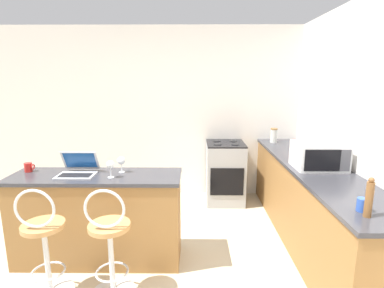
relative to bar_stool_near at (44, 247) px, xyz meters
The scene contains 16 objects.
wall_back 2.72m from the bar_stool_near, 69.72° to the left, with size 12.00×0.06×2.60m.
breakfast_bar 0.62m from the bar_stool_near, 64.00° to the left, with size 1.65×0.52×0.90m.
counter_right 2.70m from the bar_stool_near, 20.14° to the left, with size 0.62×2.98×0.90m.
bar_stool_near is the anchor object (origin of this frame).
bar_stool_far 0.54m from the bar_stool_near, ahead, with size 0.40×0.40×0.99m.
laptop 0.77m from the bar_stool_near, 81.00° to the left, with size 0.35×0.31×0.22m.
microwave 2.71m from the bar_stool_near, 17.64° to the left, with size 0.49×0.39×0.27m.
toaster 2.92m from the bar_stool_near, 26.64° to the left, with size 0.24×0.28×0.20m.
stove_range 2.68m from the bar_stool_near, 50.97° to the left, with size 0.55×0.60×0.91m.
mug_red 0.92m from the bar_stool_near, 123.46° to the left, with size 0.09×0.07×0.09m.
storage_jar 3.25m from the bar_stool_near, 41.58° to the left, with size 0.10×0.10×0.21m.
mug_blue 2.47m from the bar_stool_near, ahead, with size 0.09×0.08×0.09m.
pepper_mill 2.49m from the bar_stool_near, ahead, with size 0.05×0.05×0.28m.
wine_glass_tall 0.86m from the bar_stool_near, 46.93° to the left, with size 0.07×0.07×0.17m.
wine_glass_short 0.99m from the bar_stool_near, 51.68° to the left, with size 0.08×0.08×0.16m.
mug_white 3.07m from the bar_stool_near, 30.83° to the left, with size 0.10×0.08×0.09m.
Camera 1 is at (0.34, -2.17, 1.80)m, focal length 28.00 mm.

